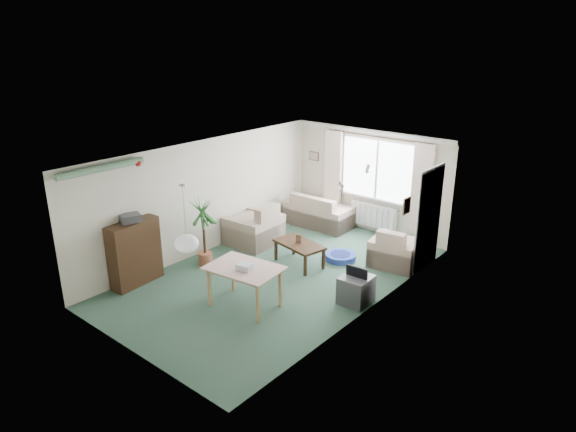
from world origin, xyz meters
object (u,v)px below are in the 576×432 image
Objects in this scene: coffee_table at (299,254)px; sofa at (320,210)px; tv_cube at (356,290)px; pet_bed at (341,257)px; houseplant at (204,232)px; armchair_left at (254,223)px; dining_table at (245,287)px; bookshelf at (135,253)px; armchair_corner at (396,246)px.

sofa is at bearing 116.09° from coffee_table.
tv_cube is 0.85× the size of pet_bed.
houseplant is 3.27m from tv_cube.
tv_cube is at bearing 72.61° from armchair_left.
bookshelf is at bearing -162.20° from dining_table.
coffee_table is 0.91m from pet_bed.
sofa is 1.89m from armchair_left.
sofa is at bearing 82.50° from houseplant.
sofa is 2.32m from coffee_table.
sofa is 4.72m from bookshelf.
armchair_left is at bearing 91.21° from houseplant.
tv_cube is (0.22, -1.81, -0.16)m from armchair_corner.
houseplant is at bearing -1.86° from armchair_left.
sofa is 1.12× the size of houseplant.
armchair_left is at bearing 163.40° from tv_cube.
tv_cube is at bearing 134.05° from sofa.
armchair_corner reaches higher than sofa.
armchair_corner is 0.64× the size of houseplant.
armchair_corner is at bearing 27.25° from pet_bed.
coffee_table is 1.81m from tv_cube.
houseplant reaches higher than pet_bed.
houseplant is at bearing -139.92° from coffee_table.
coffee_table is 1.92m from dining_table.
houseplant is 1.92m from dining_table.
pet_bed is at bearing 136.82° from sofa.
armchair_left is at bearing 130.25° from dining_table.
bookshelf is at bearing -9.96° from armchair_left.
bookshelf reaches higher than armchair_left.
armchair_corner is 1.43× the size of pet_bed.
tv_cube is (1.72, -0.58, 0.01)m from coffee_table.
dining_table is at bearing 61.13° from armchair_corner.
houseplant is at bearing 31.56° from armchair_corner.
tv_cube is at bearing -47.30° from pet_bed.
armchair_left is 2.09m from pet_bed.
dining_table reaches higher than tv_cube.
houseplant is 1.26× the size of dining_table.
sofa is at bearing 133.60° from tv_cube.
coffee_table is at bearing 77.75° from armchair_left.
dining_table is at bearing 106.79° from sofa.
armchair_corner is 5.05m from bookshelf.
sofa is 1.30× the size of bookshelf.
armchair_corner is at bearing 69.38° from dining_table.
bookshelf reaches higher than dining_table.
dining_table is (1.77, -0.67, -0.36)m from houseplant.
armchair_left is at bearing 170.82° from coffee_table.
armchair_left is 3.31m from tv_cube.
bookshelf is (-3.32, -3.81, 0.21)m from armchair_corner.
coffee_table is at bearing 159.15° from tv_cube.
coffee_table is (1.02, -2.07, -0.16)m from sofa.
armchair_left is 0.93× the size of dining_table.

